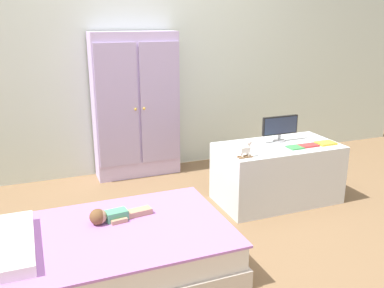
% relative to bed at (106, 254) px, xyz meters
% --- Properties ---
extents(ground_plane, '(10.00, 10.00, 0.02)m').
position_rel_bed_xyz_m(ground_plane, '(0.65, 0.16, -0.15)').
color(ground_plane, brown).
extents(back_wall, '(6.40, 0.05, 2.70)m').
position_rel_bed_xyz_m(back_wall, '(0.65, 1.73, 1.21)').
color(back_wall, silver).
rests_on(back_wall, ground_plane).
extents(bed, '(1.46, 0.90, 0.27)m').
position_rel_bed_xyz_m(bed, '(0.00, 0.00, 0.00)').
color(bed, beige).
rests_on(bed, ground_plane).
extents(pillow, '(0.31, 0.64, 0.06)m').
position_rel_bed_xyz_m(pillow, '(-0.53, 0.00, 0.17)').
color(pillow, white).
rests_on(pillow, bed).
extents(doll, '(0.39, 0.14, 0.10)m').
position_rel_bed_xyz_m(doll, '(0.06, 0.13, 0.18)').
color(doll, '#4CA375').
rests_on(doll, bed).
extents(wardrobe, '(0.79, 0.28, 1.35)m').
position_rel_bed_xyz_m(wardrobe, '(0.60, 1.56, 0.54)').
color(wardrobe, silver).
rests_on(wardrobe, ground_plane).
extents(tv_stand, '(0.98, 0.53, 0.48)m').
position_rel_bed_xyz_m(tv_stand, '(1.51, 0.54, 0.11)').
color(tv_stand, silver).
rests_on(tv_stand, ground_plane).
extents(tv_monitor, '(0.32, 0.10, 0.21)m').
position_rel_bed_xyz_m(tv_monitor, '(1.57, 0.63, 0.47)').
color(tv_monitor, '#99999E').
rests_on(tv_monitor, tv_stand).
extents(rocking_horse_toy, '(0.11, 0.04, 0.13)m').
position_rel_bed_xyz_m(rocking_horse_toy, '(1.11, 0.36, 0.41)').
color(rocking_horse_toy, '#8E6642').
rests_on(rocking_horse_toy, tv_stand).
extents(book_green, '(0.12, 0.10, 0.01)m').
position_rel_bed_xyz_m(book_green, '(1.58, 0.42, 0.35)').
color(book_green, '#429E51').
rests_on(book_green, tv_stand).
extents(book_red, '(0.16, 0.09, 0.01)m').
position_rel_bed_xyz_m(book_red, '(1.71, 0.42, 0.35)').
color(book_red, '#CC3838').
rests_on(book_red, tv_stand).
extents(book_yellow, '(0.15, 0.11, 0.02)m').
position_rel_bed_xyz_m(book_yellow, '(1.87, 0.42, 0.35)').
color(book_yellow, gold).
rests_on(book_yellow, tv_stand).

